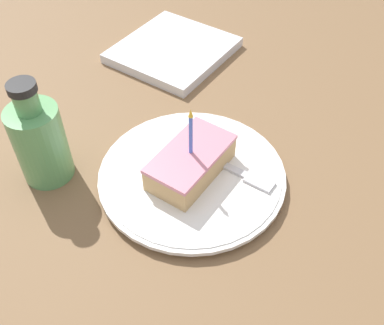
{
  "coord_description": "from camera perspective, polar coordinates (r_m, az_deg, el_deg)",
  "views": [
    {
      "loc": [
        -0.24,
        0.41,
        0.53
      ],
      "look_at": [
        0.02,
        0.03,
        0.04
      ],
      "focal_mm": 42.0,
      "sensor_mm": 36.0,
      "label": 1
    }
  ],
  "objects": [
    {
      "name": "fork",
      "position": [
        0.7,
        4.63,
        -0.6
      ],
      "size": [
        0.18,
        0.02,
        0.0
      ],
      "color": "silver",
      "rests_on": "plate"
    },
    {
      "name": "plate",
      "position": [
        0.7,
        0.0,
        -1.68
      ],
      "size": [
        0.29,
        0.29,
        0.02
      ],
      "color": "white",
      "rests_on": "ground_plane"
    },
    {
      "name": "ground_plane",
      "position": [
        0.73,
        2.72,
        -2.69
      ],
      "size": [
        2.4,
        2.4,
        0.04
      ],
      "color": "brown",
      "rests_on": "ground"
    },
    {
      "name": "cake_slice",
      "position": [
        0.68,
        -0.15,
        0.06
      ],
      "size": [
        0.08,
        0.14,
        0.13
      ],
      "color": "tan",
      "rests_on": "plate"
    },
    {
      "name": "bottle",
      "position": [
        0.71,
        -18.78,
        2.64
      ],
      "size": [
        0.08,
        0.08,
        0.17
      ],
      "color": "#599959",
      "rests_on": "ground_plane"
    },
    {
      "name": "marble_board",
      "position": [
        0.98,
        -2.39,
        14.07
      ],
      "size": [
        0.21,
        0.22,
        0.02
      ],
      "color": "silver",
      "rests_on": "ground_plane"
    }
  ]
}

